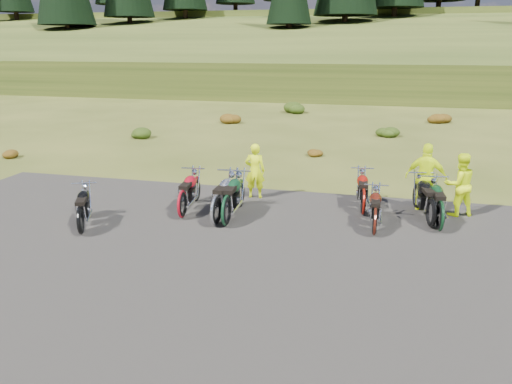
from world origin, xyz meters
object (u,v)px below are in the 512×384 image
(motorcycle_0, at_px, (82,235))
(motorcycle_7, at_px, (439,232))
(person_middle, at_px, (255,172))
(motorcycle_3, at_px, (216,226))

(motorcycle_0, relative_size, motorcycle_7, 0.91)
(person_middle, bearing_deg, motorcycle_7, 156.75)
(motorcycle_3, height_order, motorcycle_7, motorcycle_3)
(motorcycle_7, xyz_separation_m, person_middle, (-5.00, 1.58, 0.81))
(motorcycle_7, bearing_deg, person_middle, 68.70)
(motorcycle_0, bearing_deg, person_middle, -65.27)
(motorcycle_0, xyz_separation_m, person_middle, (3.30, 3.86, 0.81))
(motorcycle_0, bearing_deg, motorcycle_3, -89.90)
(motorcycle_3, height_order, person_middle, person_middle)
(motorcycle_0, relative_size, person_middle, 1.19)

